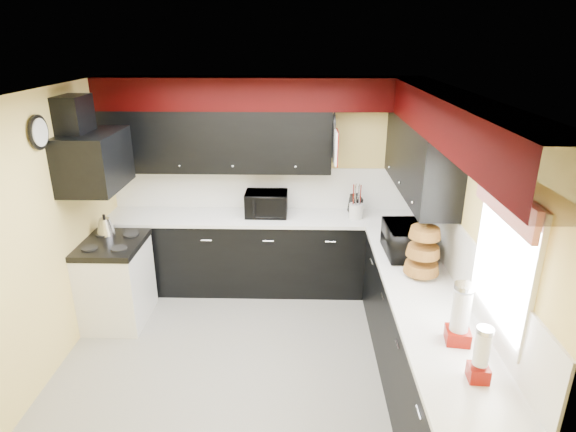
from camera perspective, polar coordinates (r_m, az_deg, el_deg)
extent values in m
plane|color=gray|center=(4.78, -4.44, -17.10)|extent=(3.60, 3.60, 0.00)
cube|color=#E0C666|center=(5.82, -3.03, 3.94)|extent=(3.60, 0.06, 2.50)
cube|color=#E0C666|center=(4.33, 19.55, -3.36)|extent=(0.06, 3.60, 2.50)
cube|color=#E0C666|center=(4.69, -27.38, -2.70)|extent=(0.06, 3.60, 2.50)
cube|color=white|center=(3.80, -5.51, 14.18)|extent=(3.60, 3.60, 0.06)
cube|color=black|center=(5.83, -3.11, -4.48)|extent=(3.60, 0.60, 0.90)
cube|color=black|center=(4.38, 15.58, -14.62)|extent=(0.60, 3.00, 0.90)
cube|color=white|center=(5.64, -3.20, -0.15)|extent=(3.62, 0.64, 0.04)
cube|color=white|center=(4.13, 16.21, -9.27)|extent=(0.64, 3.02, 0.04)
cube|color=white|center=(5.83, -3.03, 3.34)|extent=(3.60, 0.02, 0.50)
cube|color=white|center=(4.35, 19.33, -4.08)|extent=(0.02, 3.60, 0.50)
cube|color=black|center=(5.58, -8.47, 8.84)|extent=(2.60, 0.35, 0.70)
cube|color=black|center=(4.93, 15.33, 6.77)|extent=(0.35, 1.80, 0.70)
cube|color=black|center=(5.43, -3.40, 14.31)|extent=(3.60, 0.36, 0.35)
cube|color=black|center=(3.81, 19.68, 10.44)|extent=(0.36, 3.24, 0.35)
cube|color=white|center=(5.51, -19.63, -7.56)|extent=(0.60, 0.75, 0.86)
cube|color=black|center=(5.31, -20.22, -3.18)|extent=(0.62, 0.77, 0.06)
cube|color=black|center=(5.06, -21.99, 6.11)|extent=(0.50, 0.78, 0.55)
cube|color=black|center=(5.04, -24.02, 10.67)|extent=(0.24, 0.40, 0.40)
cube|color=red|center=(3.28, 24.38, 1.46)|extent=(0.04, 0.88, 0.20)
cube|color=white|center=(5.19, 5.69, 8.08)|extent=(0.03, 0.26, 0.35)
imported|color=black|center=(5.60, -2.58, 1.44)|extent=(0.49, 0.41, 0.28)
imported|color=black|center=(4.73, 13.69, -2.79)|extent=(0.38, 0.54, 0.29)
cylinder|color=silver|center=(5.58, 8.07, 0.59)|extent=(0.18, 0.18, 0.17)
cube|color=black|center=(5.68, 7.96, 1.29)|extent=(0.15, 0.17, 0.23)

